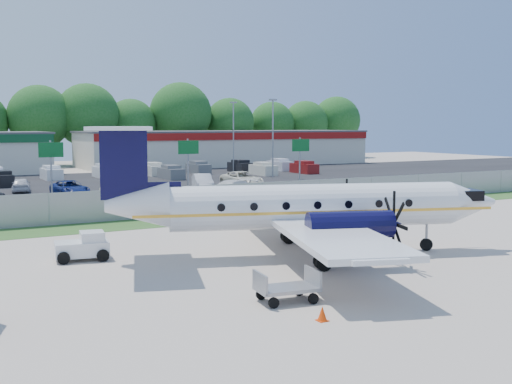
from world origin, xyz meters
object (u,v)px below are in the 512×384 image
aircraft (306,206)px  baggage_cart_near (287,287)px  baggage_cart_far (339,233)px  pushback_tug (84,246)px

aircraft → baggage_cart_near: 8.31m
baggage_cart_near → baggage_cart_far: bearing=44.9°
pushback_tug → baggage_cart_near: 11.36m
aircraft → pushback_tug: bearing=156.5°
aircraft → pushback_tug: aircraft is taller
baggage_cart_near → aircraft: bearing=51.9°
aircraft → pushback_tug: 10.40m
aircraft → baggage_cart_far: 4.28m
aircraft → baggage_cart_far: bearing=30.0°
pushback_tug → baggage_cart_far: (12.74, -2.16, -0.11)m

